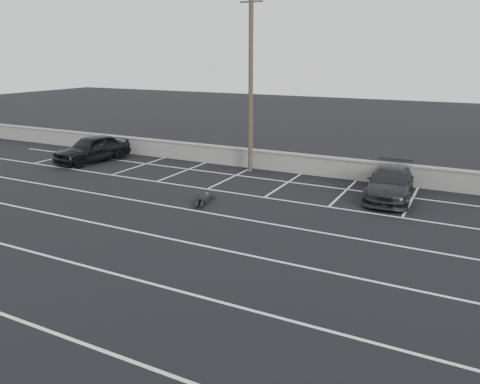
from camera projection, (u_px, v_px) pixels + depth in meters
The scene contains 7 objects.
ground at pixel (109, 272), 13.90m from camera, with size 120.00×120.00×0.00m, color black.
seawall at pixel (285, 162), 25.69m from camera, with size 50.00×0.45×1.06m.
stall_lines at pixel (188, 225), 17.70m from camera, with size 36.00×20.05×0.01m.
car_left at pixel (92, 148), 28.01m from camera, with size 1.89×4.69×1.60m, color black.
car_right at pixel (390, 183), 20.93m from camera, with size 1.92×4.72×1.37m, color black.
utility_pole at pixel (251, 83), 24.58m from camera, with size 1.25×0.25×9.38m.
person at pixel (205, 196), 20.63m from camera, with size 1.54×2.42×0.45m, color black, non-canonical shape.
Camera 1 is at (9.23, -9.48, 6.25)m, focal length 35.00 mm.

